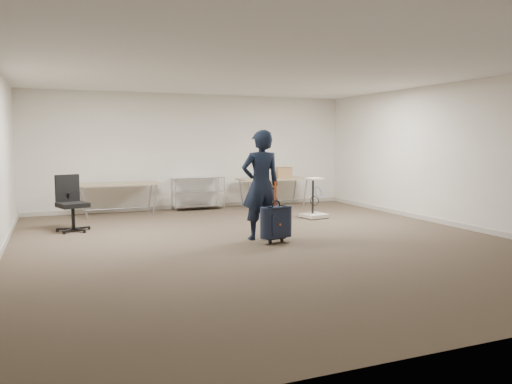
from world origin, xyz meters
name	(u,v)px	position (x,y,z in m)	size (l,w,h in m)	color
ground	(266,242)	(0.00, 0.00, 0.00)	(9.00, 9.00, 0.00)	#45382A
room_shell	(238,226)	(0.00, 1.38, 0.05)	(8.00, 9.00, 9.00)	white
folding_table_left	(118,185)	(-1.90, 3.95, 0.68)	(1.80, 0.75, 0.73)	#8B7955
folding_table_right	(273,180)	(1.90, 3.95, 0.68)	(1.80, 0.75, 0.73)	#8B7955
wire_shelf	(198,192)	(0.00, 4.20, 0.44)	(1.22, 0.47, 0.80)	silver
person	(261,185)	(0.01, 0.26, 0.93)	(0.68, 0.45, 1.86)	black
suitcase	(276,222)	(0.12, -0.14, 0.35)	(0.40, 0.28, 1.02)	#162232
office_chair	(72,214)	(-2.95, 2.28, 0.32)	(0.63, 0.64, 1.05)	black
equipment_cart	(314,208)	(1.98, 1.96, 0.23)	(0.54, 0.54, 0.88)	silver
cardboard_box	(284,173)	(2.17, 3.90, 0.87)	(0.36, 0.27, 0.27)	brown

